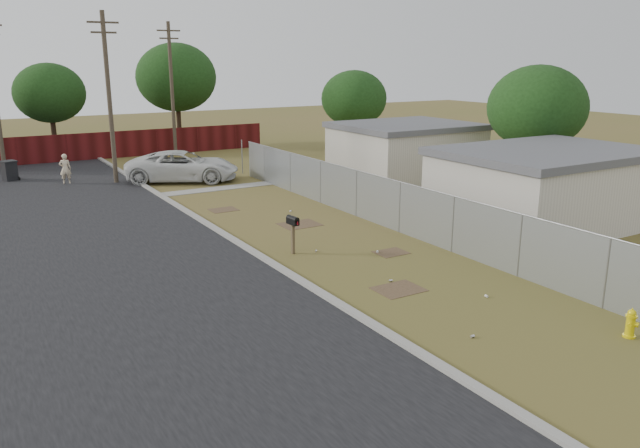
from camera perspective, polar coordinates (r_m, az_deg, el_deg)
ground at (r=22.96m, az=1.11°, el=-1.81°), size 120.00×120.00×0.00m
street at (r=27.93m, az=-19.85°, el=0.37°), size 15.10×60.00×0.12m
chainlink_fence at (r=25.28m, az=5.90°, el=1.55°), size 0.10×27.06×2.02m
privacy_fence at (r=44.38m, az=-23.42°, el=6.31°), size 30.00×0.12×1.80m
utility_poles at (r=40.16m, az=-19.75°, el=11.34°), size 12.60×8.24×9.00m
houses at (r=30.92m, az=13.45°, el=5.12°), size 9.30×17.24×3.10m
horizon_trees at (r=44.06m, az=-14.67°, el=11.87°), size 33.32×31.94×7.78m
fire_hydrant at (r=17.13m, az=26.54°, el=-8.15°), size 0.40×0.40×0.76m
mailbox at (r=21.53m, az=-2.50°, el=0.01°), size 0.25×0.59×1.36m
pickup_truck at (r=35.39m, az=-12.45°, el=5.19°), size 6.64×5.27×1.68m
pedestrian at (r=36.53m, az=-22.26°, el=4.69°), size 0.67×0.51×1.64m
trash_bin at (r=38.82m, az=-26.52°, el=4.41°), size 0.94×0.92×1.12m
scattered_litter at (r=20.71m, az=5.18°, el=-3.63°), size 2.42×13.77×0.07m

